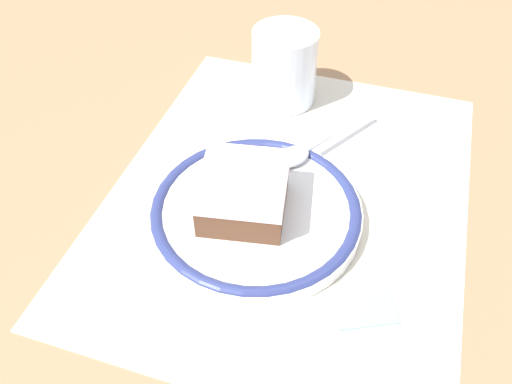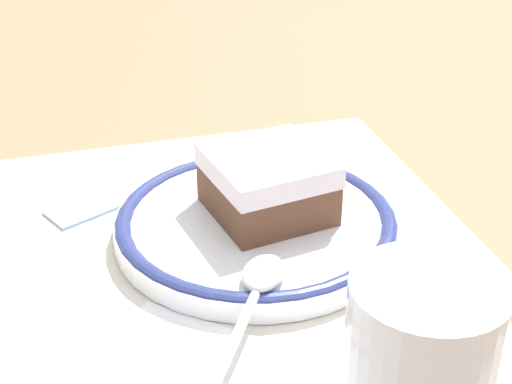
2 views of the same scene
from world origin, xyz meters
name	(u,v)px [view 1 (image 1 of 2)]	position (x,y,z in m)	size (l,w,h in m)	color
ground_plane	(289,194)	(0.00, 0.00, 0.00)	(2.40, 2.40, 0.00)	#9E7551
placemat	(289,194)	(0.00, 0.00, 0.00)	(0.42, 0.33, 0.00)	beige
plate	(256,211)	(0.04, -0.02, 0.01)	(0.19, 0.19, 0.02)	white
cake_slice	(244,192)	(0.05, -0.03, 0.04)	(0.09, 0.09, 0.04)	brown
spoon	(305,150)	(-0.05, 0.00, 0.02)	(0.12, 0.08, 0.01)	silver
cup	(284,71)	(-0.15, -0.05, 0.04)	(0.07, 0.07, 0.09)	silver
napkin	(352,142)	(-0.09, 0.04, 0.00)	(0.09, 0.13, 0.00)	white
sugar_packet	(365,309)	(0.11, 0.09, 0.00)	(0.05, 0.03, 0.01)	#8CB2E0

